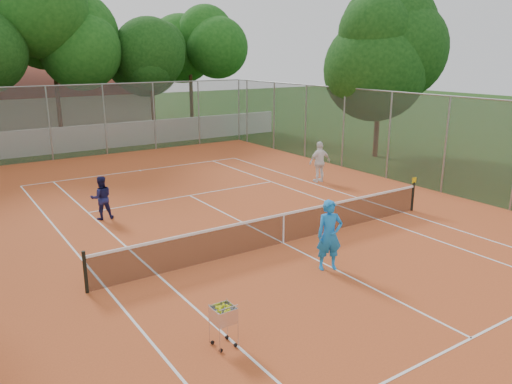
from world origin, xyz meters
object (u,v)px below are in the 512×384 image
player_near (329,235)px  ball_hopper (224,325)px  tennis_net (283,228)px  player_far_left (101,198)px  player_far_right (320,162)px  clubhouse (27,102)px

player_near → ball_hopper: bearing=-135.8°
tennis_net → player_far_left: 6.65m
player_near → ball_hopper: player_near is taller
player_near → ball_hopper: (-4.21, -1.64, -0.49)m
player_near → player_far_right: player_near is taller
player_far_left → player_near: bearing=124.9°
tennis_net → player_far_right: 7.89m
clubhouse → player_near: clubhouse is taller
player_far_right → ball_hopper: player_far_right is taller
tennis_net → ball_hopper: tennis_net is taller
tennis_net → player_near: (-0.12, -2.19, 0.47)m
tennis_net → ball_hopper: bearing=-138.5°
clubhouse → player_far_left: size_ratio=10.67×
clubhouse → player_far_left: 23.72m
clubhouse → ball_hopper: (-2.33, -32.83, -1.71)m
clubhouse → tennis_net: bearing=-86.1°
tennis_net → ball_hopper: (-4.33, -3.83, -0.02)m
player_far_right → clubhouse: bearing=-66.1°
clubhouse → player_near: bearing=-86.6°
player_near → player_far_right: 9.54m
player_far_left → ball_hopper: player_far_left is taller
player_near → player_far_left: player_near is taller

